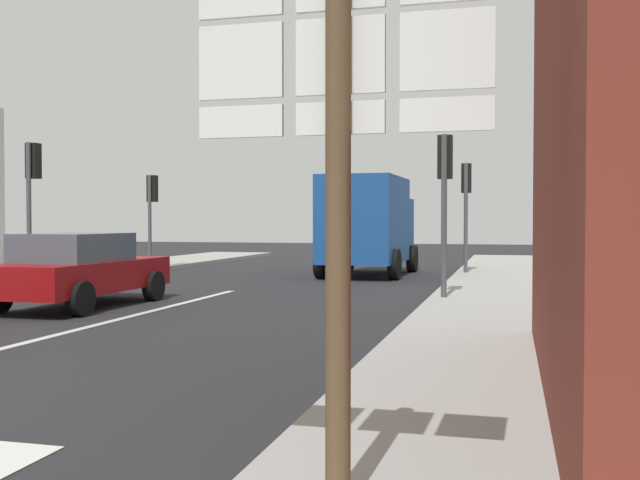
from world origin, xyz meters
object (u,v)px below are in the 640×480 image
route_sign_post (339,168)px  traffic_light_far_left (152,200)px  traffic_light_near_left (32,181)px  traffic_light_near_right (445,179)px  sedan_far (79,269)px  traffic_light_far_right (466,193)px  delivery_truck (368,223)px

route_sign_post → traffic_light_far_left: size_ratio=0.98×
traffic_light_near_left → traffic_light_near_right: (10.48, -0.88, -0.15)m
sedan_far → traffic_light_near_right: traffic_light_near_right is taller
route_sign_post → traffic_light_far_right: bearing=91.3°
delivery_truck → traffic_light_near_right: traffic_light_near_right is taller
traffic_light_far_left → traffic_light_far_right: 10.49m
sedan_far → traffic_light_far_left: size_ratio=1.30×
route_sign_post → traffic_light_near_left: bearing=131.3°
delivery_truck → traffic_light_far_left: size_ratio=1.55×
route_sign_post → traffic_light_far_right: 19.06m
sedan_far → traffic_light_near_right: size_ratio=1.21×
delivery_truck → traffic_light_far_right: bearing=6.8°
delivery_truck → route_sign_post: size_ratio=1.58×
delivery_truck → traffic_light_far_right: (2.99, 0.36, 0.92)m
delivery_truck → traffic_light_near_right: bearing=-67.4°
traffic_light_far_left → traffic_light_near_left: size_ratio=0.88×
traffic_light_near_left → traffic_light_near_right: size_ratio=1.06×
traffic_light_near_right → route_sign_post: bearing=-87.9°
traffic_light_far_left → traffic_light_near_right: (10.48, -7.32, 0.17)m
traffic_light_far_left → traffic_light_far_right: (10.48, 0.22, 0.16)m
traffic_light_far_right → traffic_light_near_right: traffic_light_near_right is taller
route_sign_post → traffic_light_near_left: size_ratio=0.87×
route_sign_post → traffic_light_near_right: size_ratio=0.92×
delivery_truck → traffic_light_near_left: 9.85m
delivery_truck → traffic_light_near_right: (2.99, -7.19, 0.93)m
traffic_light_near_right → delivery_truck: bearing=112.6°
route_sign_post → traffic_light_far_left: bearing=120.1°
traffic_light_far_left → traffic_light_near_left: (0.00, -6.44, 0.32)m
sedan_far → route_sign_post: bearing=-50.6°
traffic_light_far_right → traffic_light_near_left: bearing=-147.6°
sedan_far → delivery_truck: (3.97, 9.72, 0.89)m
delivery_truck → traffic_light_far_left: (-7.49, 0.13, 0.76)m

